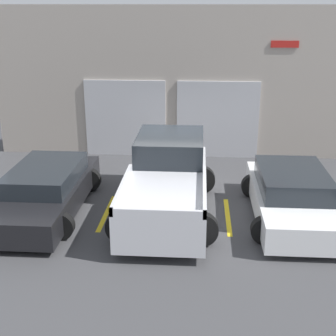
% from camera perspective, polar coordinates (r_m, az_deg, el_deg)
% --- Properties ---
extents(ground_plane, '(28.00, 28.00, 0.00)m').
position_cam_1_polar(ground_plane, '(13.92, 0.43, -2.24)').
color(ground_plane, '#3D3D3F').
extents(shophouse_building, '(12.72, 0.68, 5.11)m').
position_cam_1_polar(shophouse_building, '(16.43, 1.16, 10.26)').
color(shophouse_building, '#9E9389').
rests_on(shophouse_building, ground).
extents(pickup_truck, '(2.54, 5.01, 1.75)m').
position_cam_1_polar(pickup_truck, '(12.05, -0.07, -1.58)').
color(pickup_truck, silver).
rests_on(pickup_truck, ground).
extents(sedan_white, '(2.27, 4.34, 1.26)m').
position_cam_1_polar(sedan_white, '(12.09, 14.85, -3.34)').
color(sedan_white, white).
rests_on(sedan_white, ground).
extents(sedan_side, '(2.24, 4.75, 1.21)m').
position_cam_1_polar(sedan_side, '(12.50, -14.64, -2.63)').
color(sedan_side, black).
rests_on(sedan_side, ground).
extents(parking_stripe_left, '(0.12, 2.20, 0.01)m').
position_cam_1_polar(parking_stripe_left, '(12.31, -7.49, -5.42)').
color(parking_stripe_left, gold).
rests_on(parking_stripe_left, ground).
extents(parking_stripe_centre, '(0.12, 2.20, 0.01)m').
position_cam_1_polar(parking_stripe_centre, '(12.10, 7.29, -5.86)').
color(parking_stripe_centre, gold).
rests_on(parking_stripe_centre, ground).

